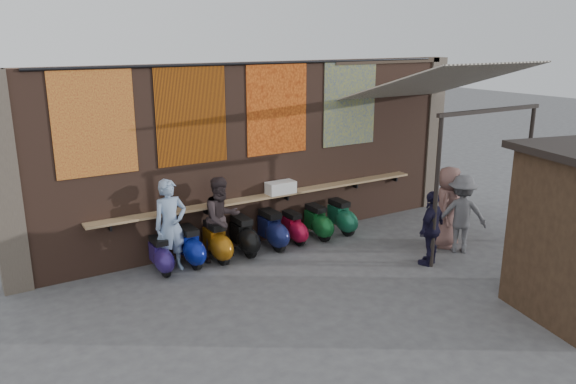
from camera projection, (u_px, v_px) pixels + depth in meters
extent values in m
plane|color=#474749|center=(330.00, 278.00, 10.87)|extent=(70.00, 70.00, 0.00)
cube|color=brown|center=(261.00, 153.00, 12.54)|extent=(10.00, 0.40, 4.00)
cube|color=#4C4238|center=(4.00, 184.00, 9.91)|extent=(0.50, 0.50, 4.00)
cube|color=#4C4238|center=(429.00, 133.00, 15.18)|extent=(0.50, 0.50, 4.00)
cube|color=#9E7A51|center=(269.00, 196.00, 12.48)|extent=(8.00, 0.32, 0.05)
cube|color=white|center=(281.00, 188.00, 12.55)|extent=(0.66, 0.33, 0.27)
cube|color=maroon|center=(94.00, 123.00, 10.27)|extent=(1.50, 0.02, 2.00)
cube|color=#CB5A0B|center=(191.00, 115.00, 11.23)|extent=(1.50, 0.02, 2.00)
cube|color=orange|center=(277.00, 109.00, 12.25)|extent=(1.50, 0.02, 2.00)
cube|color=navy|center=(350.00, 103.00, 13.26)|extent=(1.50, 0.02, 2.00)
cylinder|color=black|center=(265.00, 63.00, 11.82)|extent=(9.50, 0.06, 0.06)
imported|color=#88A2C6|center=(170.00, 226.00, 11.02)|extent=(0.71, 0.49, 1.87)
imported|color=#2E2325|center=(222.00, 219.00, 11.59)|extent=(0.97, 0.82, 1.77)
imported|color=black|center=(431.00, 228.00, 11.35)|extent=(0.98, 0.65, 1.56)
imported|color=#5C5B61|center=(461.00, 214.00, 12.01)|extent=(1.26, 1.18, 1.71)
imported|color=#805851|center=(448.00, 207.00, 12.32)|extent=(1.06, 0.97, 1.82)
cube|color=gold|center=(568.00, 185.00, 9.94)|extent=(1.18, 0.32, 0.50)
cube|color=#473321|center=(560.00, 237.00, 10.20)|extent=(2.06, 0.59, 0.06)
cube|color=beige|center=(437.00, 82.00, 12.43)|extent=(3.20, 3.28, 0.97)
cube|color=#33261C|center=(390.00, 61.00, 13.62)|extent=(3.30, 0.08, 0.12)
cube|color=black|center=(491.00, 110.00, 11.32)|extent=(3.00, 0.08, 0.08)
cylinder|color=black|center=(436.00, 193.00, 11.02)|extent=(0.09, 0.09, 3.10)
cylinder|color=black|center=(526.00, 175.00, 12.44)|extent=(0.09, 0.09, 3.10)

